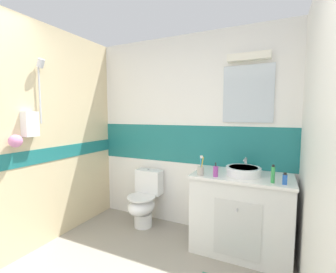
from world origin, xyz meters
TOP-DOWN VIEW (x-y plane):
  - wall_back_tiled at (0.01, 2.45)m, footprint 3.20×0.20m
  - wall_left_shower_alcove at (-1.35, 1.20)m, footprint 0.24×3.48m
  - wall_right_plain at (1.35, 1.20)m, footprint 0.10×3.48m
  - vanity_cabinet at (0.75, 2.11)m, footprint 1.02×0.60m
  - sink_basin at (0.76, 2.10)m, footprint 0.36×0.41m
  - toilet at (-0.51, 2.15)m, footprint 0.37×0.50m
  - toothbrush_cup at (0.35, 1.91)m, footprint 0.07×0.07m
  - soap_dispenser at (0.51, 1.91)m, footprint 0.05×0.05m
  - perfume_flask_small at (1.15, 1.91)m, footprint 0.04×0.03m
  - toothpaste_tube_upright at (1.05, 1.92)m, footprint 0.03×0.03m

SIDE VIEW (x-z plane):
  - toilet at x=-0.51m, z-range -0.02..0.72m
  - vanity_cabinet at x=0.75m, z-range 0.00..0.85m
  - sink_basin at x=0.76m, z-range 0.82..0.98m
  - toothbrush_cup at x=0.35m, z-range 0.80..1.01m
  - perfume_flask_small at x=1.15m, z-range 0.85..0.96m
  - soap_dispenser at x=0.51m, z-range 0.83..0.98m
  - toothpaste_tube_upright at x=1.05m, z-range 0.85..1.02m
  - wall_right_plain at x=1.35m, z-range 0.00..2.50m
  - wall_left_shower_alcove at x=-1.35m, z-range 0.00..2.50m
  - wall_back_tiled at x=0.01m, z-range 0.01..2.51m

